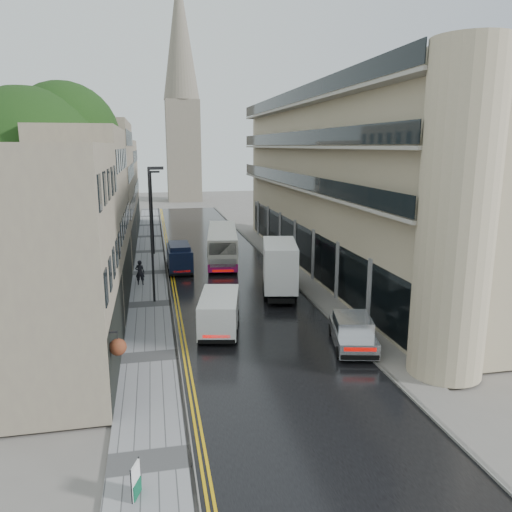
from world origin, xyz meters
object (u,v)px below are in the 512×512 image
object	(u,v)px
lamp_post_far	(152,213)
cream_bus	(209,252)
tree_far	(71,191)
estate_sign	(135,481)
pedestrian	(140,272)
lamp_post_near	(152,236)
navy_van	(170,261)
silver_hatchback	(340,343)
white_van	(199,323)
white_lorry	(265,273)
tree_near	(32,198)

from	to	relation	value
lamp_post_far	cream_bus	bearing A→B (deg)	-58.58
tree_far	estate_sign	bearing A→B (deg)	-79.45
tree_far	estate_sign	world-z (taller)	tree_far
cream_bus	pedestrian	size ratio (longest dim) A/B	5.74
lamp_post_near	navy_van	bearing A→B (deg)	70.42
silver_hatchback	pedestrian	distance (m)	17.78
cream_bus	estate_sign	size ratio (longest dim) A/B	10.20
navy_van	tree_far	bearing A→B (deg)	139.17
navy_van	estate_sign	bearing A→B (deg)	-95.22
white_van	lamp_post_near	world-z (taller)	lamp_post_near
cream_bus	lamp_post_far	size ratio (longest dim) A/B	1.37
cream_bus	tree_far	bearing A→B (deg)	163.81
cream_bus	lamp_post_near	xyz separation A→B (m)	(-4.56, -8.34, 2.97)
tree_far	white_van	size ratio (longest dim) A/B	2.68
white_lorry	white_van	distance (m)	8.00
lamp_post_near	estate_sign	world-z (taller)	lamp_post_near
tree_near	tree_far	size ratio (longest dim) A/B	1.11
tree_far	cream_bus	size ratio (longest dim) A/B	1.19
navy_van	estate_sign	size ratio (longest dim) A/B	4.53
tree_far	cream_bus	distance (m)	13.15
tree_far	pedestrian	xyz separation A→B (m)	(5.67, -9.02, -5.20)
tree_near	lamp_post_far	distance (m)	16.47
white_lorry	estate_sign	distance (m)	19.40
silver_hatchback	navy_van	distance (m)	18.88
pedestrian	estate_sign	bearing A→B (deg)	97.83
lamp_post_near	tree_far	bearing A→B (deg)	107.63
navy_van	lamp_post_near	world-z (taller)	lamp_post_near
lamp_post_far	estate_sign	distance (m)	33.80
white_lorry	lamp_post_far	xyz separation A→B (m)	(-7.07, 15.93, 2.05)
lamp_post_far	estate_sign	size ratio (longest dim) A/B	7.45
tree_far	estate_sign	distance (m)	33.07
cream_bus	navy_van	bearing A→B (deg)	-145.65
tree_near	navy_van	xyz separation A→B (m)	(8.20, 6.38, -5.74)
cream_bus	pedestrian	bearing A→B (deg)	-135.98
navy_van	cream_bus	bearing A→B (deg)	25.72
lamp_post_near	lamp_post_far	size ratio (longest dim) A/B	1.13
white_van	estate_sign	distance (m)	11.81
tree_near	pedestrian	bearing A→B (deg)	33.69
white_van	lamp_post_near	distance (m)	8.34
cream_bus	silver_hatchback	distance (m)	19.48
pedestrian	tree_far	bearing A→B (deg)	-50.78
tree_near	estate_sign	distance (m)	21.01
estate_sign	cream_bus	bearing A→B (deg)	98.86
cream_bus	silver_hatchback	size ratio (longest dim) A/B	2.41
white_lorry	pedestrian	size ratio (longest dim) A/B	3.90
white_van	pedestrian	xyz separation A→B (m)	(-3.22, 11.58, -0.04)
lamp_post_far	estate_sign	bearing A→B (deg)	-94.10
white_van	navy_van	distance (m)	14.02
white_lorry	silver_hatchback	size ratio (longest dim) A/B	1.64
white_lorry	estate_sign	world-z (taller)	white_lorry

